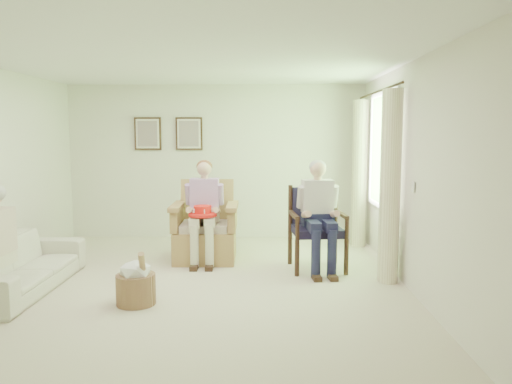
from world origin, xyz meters
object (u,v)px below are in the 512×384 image
sofa (20,265)px  red_hat (203,212)px  wicker_armchair (206,235)px  wood_armchair (317,225)px  hatbox (136,282)px  person_wicker (204,204)px  person_dark (318,207)px

sofa → red_hat: size_ratio=5.29×
wicker_armchair → wood_armchair: 1.60m
hatbox → person_wicker: bearing=73.9°
wicker_armchair → person_wicker: 0.49m
red_hat → person_dark: bearing=-8.4°
wood_armchair → person_dark: (0.00, -0.17, 0.26)m
person_wicker → person_dark: size_ratio=0.98×
wicker_armchair → hatbox: size_ratio=1.85×
wicker_armchair → hatbox: wicker_armchair is taller
person_wicker → sofa: bearing=-147.4°
sofa → person_wicker: size_ratio=1.44×
wicker_armchair → red_hat: bearing=-90.3°
wood_armchair → person_dark: size_ratio=0.75×
person_dark → red_hat: (-1.52, 0.23, -0.10)m
person_dark → hatbox: (-2.04, -1.32, -0.60)m
red_hat → person_wicker: bearing=91.7°
person_dark → wood_armchair: bearing=84.0°
person_dark → red_hat: person_dark is taller
red_hat → sofa: bearing=-150.4°
red_hat → wicker_armchair: bearing=91.0°
hatbox → person_dark: bearing=32.9°
person_dark → red_hat: 1.54m
sofa → person_dark: person_dark is taller
red_hat → wood_armchair: bearing=-1.9°
wicker_armchair → person_wicker: size_ratio=0.81×
wood_armchair → person_wicker: 1.57m
wood_armchair → sofa: (-3.48, -1.05, -0.29)m
wood_armchair → person_wicker: bearing=164.6°
sofa → person_wicker: 2.40m
person_wicker → red_hat: size_ratio=3.68×
person_wicker → hatbox: size_ratio=2.30×
sofa → person_dark: size_ratio=1.41×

